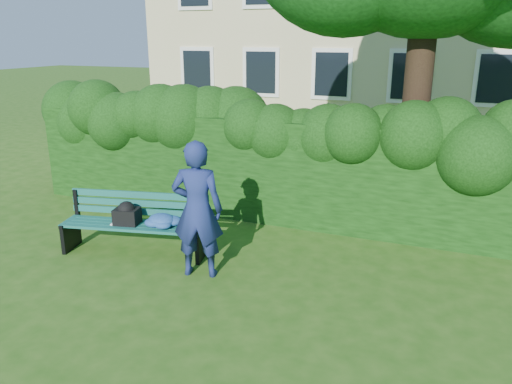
% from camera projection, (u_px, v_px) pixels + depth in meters
% --- Properties ---
extents(ground, '(80.00, 80.00, 0.00)m').
position_uv_depth(ground, '(240.00, 267.00, 7.12)').
color(ground, '#265212').
rests_on(ground, ground).
extents(hedge, '(10.00, 1.00, 1.80)m').
position_uv_depth(hedge, '(290.00, 170.00, 8.80)').
color(hedge, black).
rests_on(hedge, ground).
extents(park_bench, '(2.25, 1.00, 0.89)m').
position_uv_depth(park_bench, '(140.00, 221.00, 7.47)').
color(park_bench, '#0E483E').
rests_on(park_bench, ground).
extents(man_reading, '(0.78, 0.62, 1.89)m').
position_uv_depth(man_reading, '(197.00, 210.00, 6.64)').
color(man_reading, navy).
rests_on(man_reading, ground).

